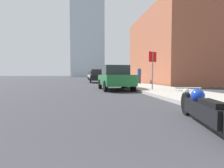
# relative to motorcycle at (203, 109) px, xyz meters

# --- Properties ---
(sidewalk) EXTENTS (3.30, 240.00, 0.15)m
(sidewalk) POSITION_rel_motorcycle_xyz_m (2.55, 36.09, -0.28)
(sidewalk) COLOR #9E998E
(sidewalk) RESTS_ON ground_plane
(brick_storefront) EXTENTS (12.26, 11.97, 7.84)m
(brick_storefront) POSITION_rel_motorcycle_xyz_m (10.53, 15.49, 3.56)
(brick_storefront) COLOR #9E563D
(brick_storefront) RESTS_ON ground_plane
(motorcycle) EXTENTS (0.93, 2.58, 0.72)m
(motorcycle) POSITION_rel_motorcycle_xyz_m (0.00, 0.00, 0.00)
(motorcycle) COLOR black
(motorcycle) RESTS_ON ground_plane
(parked_car_green) EXTENTS (2.09, 3.91, 1.66)m
(parked_car_green) POSITION_rel_motorcycle_xyz_m (-0.16, 8.63, 0.48)
(parked_car_green) COLOR #1E6B33
(parked_car_green) RESTS_ON ground_plane
(parked_car_black) EXTENTS (2.13, 4.41, 1.75)m
(parked_car_black) POSITION_rel_motorcycle_xyz_m (-0.42, 20.09, 0.51)
(parked_car_black) COLOR black
(parked_car_black) RESTS_ON ground_plane
(parked_car_silver) EXTENTS (1.97, 4.18, 1.73)m
(parked_car_silver) POSITION_rel_motorcycle_xyz_m (-0.28, 30.45, 0.51)
(parked_car_silver) COLOR #BCBCC1
(parked_car_silver) RESTS_ON ground_plane
(parked_car_yellow) EXTENTS (1.86, 4.64, 1.73)m
(parked_car_yellow) POSITION_rel_motorcycle_xyz_m (-0.15, 42.24, 0.49)
(parked_car_yellow) COLOR gold
(parked_car_yellow) RESTS_ON ground_plane
(stop_sign) EXTENTS (0.57, 0.26, 2.25)m
(stop_sign) POSITION_rel_motorcycle_xyz_m (1.76, 6.79, 1.33)
(stop_sign) COLOR slate
(stop_sign) RESTS_ON sidewalk
(pedestrian) EXTENTS (0.36, 0.24, 1.73)m
(pedestrian) POSITION_rel_motorcycle_xyz_m (3.40, 14.18, 0.69)
(pedestrian) COLOR #38383D
(pedestrian) RESTS_ON sidewalk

